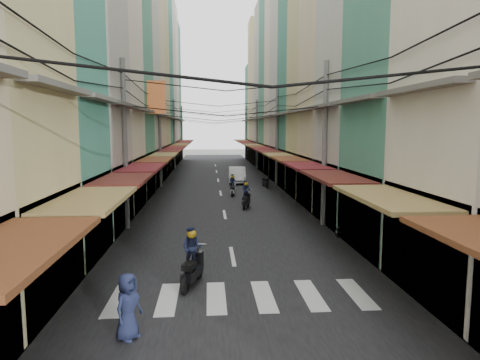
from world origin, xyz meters
name	(u,v)px	position (x,y,z in m)	size (l,w,h in m)	color
ground	(230,243)	(0.00, 0.00, 0.00)	(160.00, 160.00, 0.00)	slate
road	(219,183)	(0.00, 20.00, 0.01)	(10.00, 80.00, 0.02)	black
sidewalk_left	(145,184)	(-6.50, 20.00, 0.03)	(3.00, 80.00, 0.06)	slate
sidewalk_right	(290,182)	(6.50, 20.00, 0.03)	(3.00, 80.00, 0.06)	slate
crosswalk	(240,297)	(0.00, -6.00, 0.03)	(7.55, 2.40, 0.01)	silver
building_row_left	(117,65)	(-7.92, 16.56, 9.78)	(7.80, 67.67, 23.70)	beige
building_row_right	(318,71)	(7.92, 16.45, 9.41)	(7.80, 68.98, 22.59)	#3C846F
utility_poles	(220,106)	(0.00, 15.01, 6.59)	(10.20, 66.13, 8.20)	slate
white_car	(237,183)	(1.68, 20.28, 0.00)	(4.96, 1.95, 1.75)	silver
bicycle	(350,237)	(5.50, 0.55, 0.00)	(0.54, 1.45, 1.00)	black
moving_scooters	(234,208)	(0.48, 5.15, 0.52)	(5.65, 23.72, 1.87)	black
parked_scooters	(330,264)	(3.11, -4.53, 0.48)	(12.79, 13.64, 1.01)	black
pedestrians	(138,206)	(-4.44, 3.35, 1.05)	(13.17, 25.15, 2.24)	black
traffic_sign	(386,218)	(5.07, -4.22, 1.92)	(0.10, 0.58, 2.67)	slate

